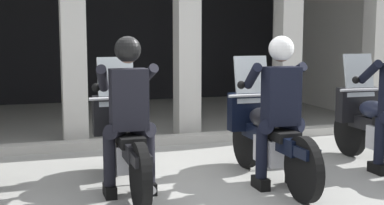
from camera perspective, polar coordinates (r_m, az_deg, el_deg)
ground_plane at (r=8.75m, az=-5.67°, el=-3.18°), size 80.00×80.00×0.00m
station_building at (r=10.65m, az=-9.21°, el=10.02°), size 9.67×5.29×3.32m
kerb_strip at (r=7.72m, az=-5.57°, el=-4.18°), size 9.17×0.24×0.12m
motorcycle_center_left at (r=5.64m, az=-7.25°, el=-4.02°), size 0.62×2.04×1.35m
police_officer_center_left at (r=5.29m, az=-6.80°, el=0.04°), size 0.63×0.61×1.58m
motorcycle_center_right at (r=5.92m, az=7.99°, el=-3.48°), size 0.62×2.04×1.35m
police_officer_center_right at (r=5.60m, az=9.30°, el=0.40°), size 0.63×0.61×1.58m
motorcycle_far_right at (r=6.84m, az=19.25°, el=-2.34°), size 0.62×2.04×1.35m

